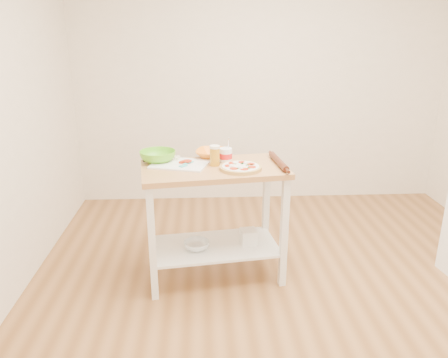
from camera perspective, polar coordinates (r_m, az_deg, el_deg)
name	(u,v)px	position (r m, az deg, el deg)	size (l,w,h in m)	color
room_shell	(313,120)	(2.61, 11.56, 7.51)	(4.04, 4.54, 2.74)	#996638
prep_island	(214,199)	(3.28, -1.30, -2.69)	(1.12, 0.71, 0.90)	#BA844C
pizza	(240,167)	(3.13, 2.16, 1.54)	(0.30, 0.30, 0.05)	tan
cutting_board	(180,164)	(3.25, -5.78, 2.01)	(0.47, 0.40, 0.04)	white
spatula	(186,164)	(3.20, -4.99, 1.92)	(0.11, 0.14, 0.01)	#3BC0BA
knife	(155,159)	(3.36, -9.04, 2.59)	(0.24, 0.17, 0.01)	silver
orange_bowl	(213,154)	(3.41, -1.45, 3.31)	(0.26, 0.26, 0.06)	orange
green_bowl	(158,156)	(3.34, -8.64, 2.94)	(0.27, 0.27, 0.08)	#62BF22
beer_pint	(215,156)	(3.20, -1.21, 3.09)	(0.08, 0.08, 0.15)	#C58818
yogurt_tub	(226,156)	(3.27, 0.24, 3.08)	(0.10, 0.10, 0.20)	white
rolling_pin	(279,162)	(3.26, 7.15, 2.25)	(0.05, 0.05, 0.40)	#522312
shelf_glass_bowl	(197,245)	(3.37, -3.60, -8.62)	(0.20, 0.20, 0.06)	silver
shelf_bin	(248,237)	(3.44, 3.22, -7.55)	(0.12, 0.12, 0.12)	white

